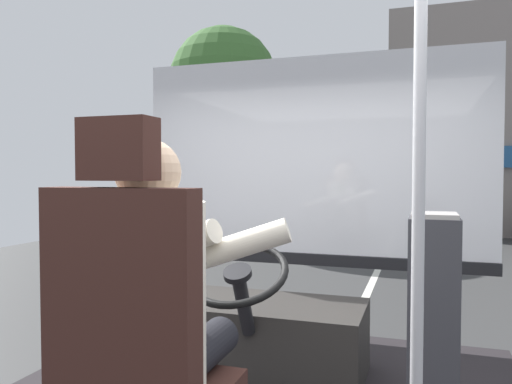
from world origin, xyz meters
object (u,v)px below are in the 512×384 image
bus_driver (156,293)px  handrail_pole (419,175)px  driver_seat (139,363)px  steering_console (264,335)px  fare_box (433,319)px

bus_driver → handrail_pole: handrail_pole is taller
driver_seat → steering_console: driver_seat is taller
steering_console → handrail_pole: handrail_pole is taller
driver_seat → fare_box: bearing=48.8°
steering_console → fare_box: bearing=-17.8°
driver_seat → fare_box: 1.34m
handrail_pole → fare_box: bearing=82.8°
driver_seat → handrail_pole: bearing=31.1°
bus_driver → steering_console: (0.00, 1.18, -0.51)m
driver_seat → handrail_pole: (0.81, 0.49, 0.58)m
steering_console → fare_box: fare_box is taller
bus_driver → driver_seat: bearing=-90.0°
steering_console → bus_driver: bearing=-90.0°
handrail_pole → steering_console: bearing=135.7°
steering_console → fare_box: (0.88, -0.28, 0.25)m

